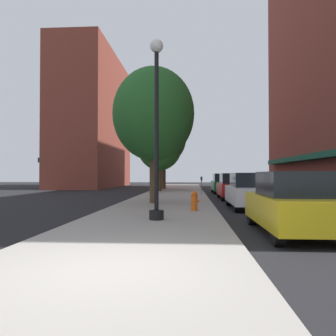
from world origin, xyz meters
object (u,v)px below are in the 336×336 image
object	(u,v)px
tree_far	(164,138)
car_green	(223,184)
fire_hydrant	(194,201)
parking_meter_near	(201,183)
car_yellow	(292,204)
tree_near	(154,114)
car_red	(233,187)
car_white	(249,191)
tree_mid	(160,144)
lamppost	(157,125)

from	to	relation	value
tree_far	car_green	xyz separation A→B (m)	(5.46, -5.83, -4.48)
fire_hydrant	parking_meter_near	distance (m)	10.28
fire_hydrant	car_yellow	bearing A→B (deg)	-60.71
parking_meter_near	tree_far	distance (m)	11.88
tree_near	tree_far	xyz separation A→B (m)	(-0.84, 17.12, 0.58)
car_green	tree_far	bearing A→B (deg)	135.00
tree_near	car_green	world-z (taller)	tree_near
parking_meter_near	car_red	size ratio (longest dim) A/B	0.30
car_white	fire_hydrant	bearing A→B (deg)	-142.06
car_yellow	car_green	bearing A→B (deg)	88.95
tree_far	car_white	world-z (taller)	tree_far
tree_mid	tree_far	distance (m)	4.57
tree_mid	tree_near	bearing A→B (deg)	-86.12
parking_meter_near	car_yellow	bearing A→B (deg)	-82.50
tree_mid	car_white	world-z (taller)	tree_mid
fire_hydrant	tree_mid	bearing A→B (deg)	100.19
tree_near	car_red	xyz separation A→B (m)	(4.63, 4.53, -3.90)
car_red	parking_meter_near	bearing A→B (deg)	134.35
car_yellow	car_red	xyz separation A→B (m)	(0.00, 12.70, 0.00)
tree_near	tree_mid	bearing A→B (deg)	93.88
lamppost	parking_meter_near	size ratio (longest dim) A/B	4.50
lamppost	car_white	xyz separation A→B (m)	(3.81, 4.95, -2.39)
car_white	car_yellow	bearing A→B (deg)	-91.79
car_green	car_white	bearing A→B (deg)	-88.14
tree_mid	car_white	distance (m)	15.57
tree_mid	car_green	world-z (taller)	tree_mid
tree_mid	tree_far	bearing A→B (deg)	89.72
car_white	car_green	xyz separation A→B (m)	(0.00, 12.78, 0.00)
car_red	car_green	xyz separation A→B (m)	(0.00, 6.77, 0.00)
fire_hydrant	car_green	bearing A→B (deg)	80.26
lamppost	tree_mid	size ratio (longest dim) A/B	0.90
parking_meter_near	car_red	xyz separation A→B (m)	(1.95, -2.11, -0.14)
lamppost	tree_near	xyz separation A→B (m)	(-0.81, 6.43, 1.51)
car_yellow	car_green	size ratio (longest dim) A/B	1.00
car_yellow	car_green	distance (m)	19.46
tree_mid	car_red	xyz separation A→B (m)	(5.49, -8.14, -3.47)
tree_mid	car_white	size ratio (longest dim) A/B	1.52
parking_meter_near	car_yellow	distance (m)	14.94
lamppost	parking_meter_near	bearing A→B (deg)	81.88
tree_far	car_red	distance (m)	14.44
fire_hydrant	parking_meter_near	bearing A→B (deg)	86.60
car_red	car_green	bearing A→B (deg)	91.65
car_red	tree_far	bearing A→B (deg)	115.10
tree_far	car_yellow	distance (m)	26.26
tree_mid	car_yellow	size ratio (longest dim) A/B	1.52
car_white	lamppost	bearing A→B (deg)	-129.43
fire_hydrant	tree_far	distance (m)	21.47
car_white	car_green	size ratio (longest dim) A/B	1.00
car_yellow	lamppost	bearing A→B (deg)	154.41
tree_mid	tree_far	xyz separation A→B (m)	(0.02, 4.45, 1.01)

